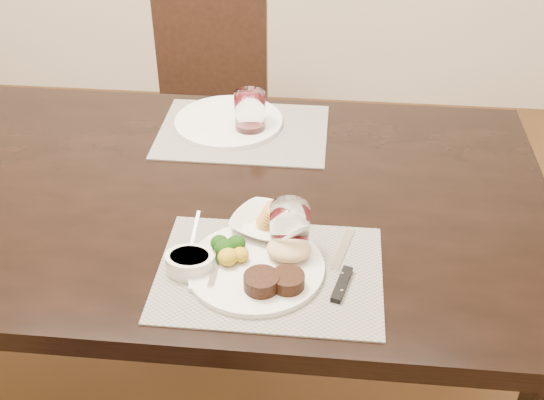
# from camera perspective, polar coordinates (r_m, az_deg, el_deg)

# --- Properties ---
(ground_plane) EXTENTS (4.50, 4.50, 0.00)m
(ground_plane) POSITION_cam_1_polar(r_m,az_deg,el_deg) (2.20, -9.01, -15.29)
(ground_plane) COLOR #473017
(ground_plane) RESTS_ON ground
(dining_table) EXTENTS (2.00, 1.00, 0.75)m
(dining_table) POSITION_cam_1_polar(r_m,az_deg,el_deg) (1.74, -11.00, -1.11)
(dining_table) COLOR black
(dining_table) RESTS_ON ground
(chair_far) EXTENTS (0.42, 0.42, 0.90)m
(chair_far) POSITION_cam_1_polar(r_m,az_deg,el_deg) (2.60, -5.32, 8.14)
(chair_far) COLOR black
(chair_far) RESTS_ON ground
(placemat_near) EXTENTS (0.46, 0.34, 0.00)m
(placemat_near) POSITION_cam_1_polar(r_m,az_deg,el_deg) (1.41, -0.20, -6.13)
(placemat_near) COLOR slate
(placemat_near) RESTS_ON dining_table
(placemat_far) EXTENTS (0.46, 0.34, 0.00)m
(placemat_far) POSITION_cam_1_polar(r_m,az_deg,el_deg) (1.89, -2.43, 5.75)
(placemat_far) COLOR slate
(placemat_far) RESTS_ON dining_table
(dinner_plate) EXTENTS (0.29, 0.29, 0.05)m
(dinner_plate) POSITION_cam_1_polar(r_m,az_deg,el_deg) (1.40, -0.87, -5.47)
(dinner_plate) COLOR silver
(dinner_plate) RESTS_ON placemat_near
(napkin_fork) EXTENTS (0.09, 0.16, 0.02)m
(napkin_fork) POSITION_cam_1_polar(r_m,az_deg,el_deg) (1.41, -4.64, -5.50)
(napkin_fork) COLOR white
(napkin_fork) RESTS_ON placemat_near
(steak_knife) EXTENTS (0.05, 0.24, 0.01)m
(steak_knife) POSITION_cam_1_polar(r_m,az_deg,el_deg) (1.40, 5.88, -6.29)
(steak_knife) COLOR white
(steak_knife) RESTS_ON placemat_near
(cracker_bowl) EXTENTS (0.19, 0.19, 0.06)m
(cracker_bowl) POSITION_cam_1_polar(r_m,az_deg,el_deg) (1.50, -0.53, -1.95)
(cracker_bowl) COLOR silver
(cracker_bowl) RESTS_ON placemat_near
(sauce_ramekin) EXTENTS (0.10, 0.15, 0.08)m
(sauce_ramekin) POSITION_cam_1_polar(r_m,az_deg,el_deg) (1.40, -6.89, -5.16)
(sauce_ramekin) COLOR silver
(sauce_ramekin) RESTS_ON placemat_near
(wine_glass_near) EXTENTS (0.08, 0.08, 0.11)m
(wine_glass_near) POSITION_cam_1_polar(r_m,az_deg,el_deg) (1.43, 1.48, -2.65)
(wine_glass_near) COLOR white
(wine_glass_near) RESTS_ON placemat_near
(far_plate) EXTENTS (0.30, 0.30, 0.01)m
(far_plate) POSITION_cam_1_polar(r_m,az_deg,el_deg) (1.92, -3.64, 6.57)
(far_plate) COLOR silver
(far_plate) RESTS_ON placemat_far
(wine_glass_far) EXTENTS (0.08, 0.08, 0.12)m
(wine_glass_far) POSITION_cam_1_polar(r_m,az_deg,el_deg) (1.86, -1.85, 7.13)
(wine_glass_far) COLOR white
(wine_glass_far) RESTS_ON placemat_far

